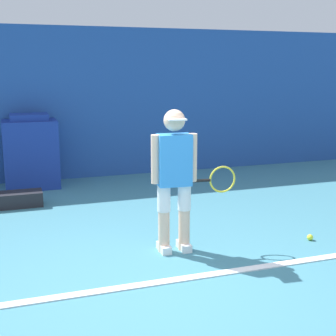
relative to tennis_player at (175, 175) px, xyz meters
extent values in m
plane|color=teal|center=(-0.43, -0.76, -0.82)|extent=(24.00, 24.00, 0.00)
cube|color=#234C99|center=(-0.43, 3.77, 0.48)|extent=(24.00, 0.10, 2.60)
cube|color=white|center=(-0.43, -0.69, -0.82)|extent=(21.60, 0.10, 0.01)
cylinder|color=beige|center=(-0.12, 0.01, -0.60)|extent=(0.12, 0.12, 0.45)
cylinder|color=white|center=(-0.12, 0.01, -0.24)|extent=(0.14, 0.14, 0.27)
cube|color=white|center=(-0.12, 0.01, -0.78)|extent=(0.10, 0.24, 0.08)
cylinder|color=beige|center=(0.10, -0.01, -0.60)|extent=(0.12, 0.12, 0.45)
cylinder|color=white|center=(0.10, -0.01, -0.24)|extent=(0.14, 0.14, 0.27)
cube|color=white|center=(0.10, -0.01, -0.78)|extent=(0.10, 0.24, 0.08)
cube|color=#338CE0|center=(-0.01, 0.00, 0.16)|extent=(0.36, 0.23, 0.53)
sphere|color=beige|center=(-0.01, 0.00, 0.56)|extent=(0.22, 0.22, 0.22)
cube|color=white|center=(-0.02, -0.10, 0.58)|extent=(0.19, 0.14, 0.02)
cylinder|color=beige|center=(-0.21, 0.02, 0.17)|extent=(0.09, 0.09, 0.50)
cylinder|color=beige|center=(0.18, -0.02, 0.17)|extent=(0.09, 0.09, 0.50)
cylinder|color=black|center=(0.28, -0.02, -0.07)|extent=(0.20, 0.05, 0.03)
torus|color=yellow|center=(0.51, -0.04, -0.07)|extent=(0.29, 0.05, 0.29)
sphere|color=#D1E533|center=(1.55, -0.20, -0.79)|extent=(0.07, 0.07, 0.07)
cube|color=navy|center=(-1.30, 3.34, -0.28)|extent=(0.84, 0.66, 1.09)
cube|color=navy|center=(-1.30, 3.34, 0.32)|extent=(0.59, 0.46, 0.10)
cube|color=black|center=(-1.56, 2.24, -0.72)|extent=(0.70, 0.33, 0.21)
camera|label=1|loc=(-1.57, -4.42, 1.07)|focal=50.00mm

